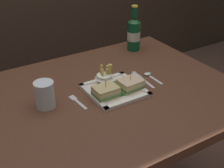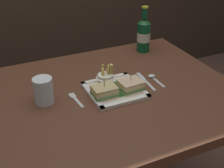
% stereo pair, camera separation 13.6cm
% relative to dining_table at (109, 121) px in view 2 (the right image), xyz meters
% --- Properties ---
extents(dining_table, '(1.12, 0.90, 0.77)m').
position_rel_dining_table_xyz_m(dining_table, '(0.00, 0.00, 0.00)').
color(dining_table, '#543020').
rests_on(dining_table, ground_plane).
extents(square_plate, '(0.23, 0.23, 0.02)m').
position_rel_dining_table_xyz_m(square_plate, '(0.02, -0.01, 0.16)').
color(square_plate, white).
rests_on(square_plate, dining_table).
extents(sandwich_half_left, '(0.10, 0.08, 0.08)m').
position_rel_dining_table_xyz_m(sandwich_half_left, '(-0.04, -0.04, 0.19)').
color(sandwich_half_left, tan).
rests_on(sandwich_half_left, square_plate).
extents(sandwich_half_right, '(0.10, 0.09, 0.07)m').
position_rel_dining_table_xyz_m(sandwich_half_right, '(0.09, -0.04, 0.19)').
color(sandwich_half_right, '#D5BD84').
rests_on(sandwich_half_right, square_plate).
extents(fries_cup, '(0.08, 0.08, 0.11)m').
position_rel_dining_table_xyz_m(fries_cup, '(0.00, 0.04, 0.21)').
color(fries_cup, white).
rests_on(fries_cup, square_plate).
extents(beer_bottle, '(0.07, 0.07, 0.25)m').
position_rel_dining_table_xyz_m(beer_bottle, '(0.36, 0.33, 0.25)').
color(beer_bottle, '#0D4927').
rests_on(beer_bottle, dining_table).
extents(water_glass, '(0.08, 0.08, 0.11)m').
position_rel_dining_table_xyz_m(water_glass, '(-0.27, 0.04, 0.20)').
color(water_glass, silver).
rests_on(water_glass, dining_table).
extents(fork, '(0.03, 0.13, 0.00)m').
position_rel_dining_table_xyz_m(fork, '(-0.15, 0.01, 0.16)').
color(fork, silver).
rests_on(fork, dining_table).
extents(knife, '(0.03, 0.18, 0.00)m').
position_rel_dining_table_xyz_m(knife, '(0.19, 0.02, 0.16)').
color(knife, silver).
rests_on(knife, dining_table).
extents(spoon, '(0.04, 0.12, 0.01)m').
position_rel_dining_table_xyz_m(spoon, '(0.24, 0.03, 0.16)').
color(spoon, silver).
rests_on(spoon, dining_table).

